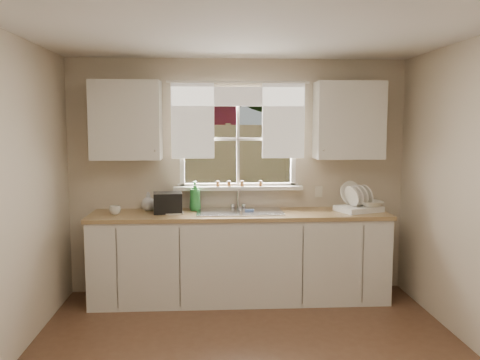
{
  "coord_description": "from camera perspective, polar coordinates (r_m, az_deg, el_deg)",
  "views": [
    {
      "loc": [
        -0.3,
        -3.43,
        1.81
      ],
      "look_at": [
        0.0,
        1.65,
        1.25
      ],
      "focal_mm": 38.0,
      "sensor_mm": 36.0,
      "label": 1
    }
  ],
  "objects": [
    {
      "name": "base_cabinets",
      "position": [
        5.3,
        -0.02,
        -8.75
      ],
      "size": [
        3.0,
        0.62,
        0.87
      ],
      "primitive_type": "cube",
      "color": "silver",
      "rests_on": "ground"
    },
    {
      "name": "sink",
      "position": [
        5.24,
        -0.04,
        -4.41
      ],
      "size": [
        0.88,
        0.52,
        0.4
      ],
      "color": "#B7B7BC",
      "rests_on": "countertop"
    },
    {
      "name": "upper_cabinet_left",
      "position": [
        5.32,
        -12.65,
        6.56
      ],
      "size": [
        0.7,
        0.33,
        0.8
      ],
      "primitive_type": "cube",
      "color": "silver",
      "rests_on": "room_walls"
    },
    {
      "name": "curtains",
      "position": [
        5.39,
        -0.19,
        7.59
      ],
      "size": [
        1.5,
        0.03,
        0.81
      ],
      "color": "white",
      "rests_on": "room_walls"
    },
    {
      "name": "bowl",
      "position": [
        5.41,
        14.47,
        -2.59
      ],
      "size": [
        0.27,
        0.27,
        0.06
      ],
      "primitive_type": "imported",
      "rotation": [
        0.0,
        0.0,
        0.13
      ],
      "color": "white",
      "rests_on": "dish_rack"
    },
    {
      "name": "soap_bottle_a",
      "position": [
        5.33,
        -5.07,
        -1.78
      ],
      "size": [
        0.15,
        0.15,
        0.31
      ],
      "primitive_type": "imported",
      "rotation": [
        0.0,
        0.0,
        -0.27
      ],
      "color": "green",
      "rests_on": "countertop"
    },
    {
      "name": "upper_cabinet_right",
      "position": [
        5.45,
        12.12,
        6.56
      ],
      "size": [
        0.7,
        0.33,
        0.8
      ],
      "primitive_type": "cube",
      "color": "silver",
      "rests_on": "room_walls"
    },
    {
      "name": "sill_jars",
      "position": [
        5.42,
        -0.29,
        -0.4
      ],
      "size": [
        0.5,
        0.04,
        0.06
      ],
      "color": "brown",
      "rests_on": "window"
    },
    {
      "name": "soap_bottle_b",
      "position": [
        5.36,
        -5.06,
        -2.43
      ],
      "size": [
        0.11,
        0.11,
        0.18
      ],
      "primitive_type": "imported",
      "rotation": [
        0.0,
        0.0,
        0.38
      ],
      "color": "blue",
      "rests_on": "countertop"
    },
    {
      "name": "soap_bottle_c",
      "position": [
        5.41,
        -10.26,
        -2.37
      ],
      "size": [
        0.18,
        0.18,
        0.19
      ],
      "primitive_type": "imported",
      "rotation": [
        0.0,
        0.0,
        0.18
      ],
      "color": "beige",
      "rests_on": "countertop"
    },
    {
      "name": "window",
      "position": [
        5.45,
        -0.22,
        2.87
      ],
      "size": [
        1.38,
        0.16,
        1.06
      ],
      "color": "white",
      "rests_on": "room_walls"
    },
    {
      "name": "room_walls",
      "position": [
        3.43,
        1.7,
        -3.35
      ],
      "size": [
        3.62,
        4.02,
        2.5
      ],
      "color": "beige",
      "rests_on": "ground"
    },
    {
      "name": "countertop",
      "position": [
        5.2,
        -0.02,
        -3.91
      ],
      "size": [
        3.04,
        0.65,
        0.04
      ],
      "primitive_type": "cube",
      "color": "#A18050",
      "rests_on": "base_cabinets"
    },
    {
      "name": "wall_outlet",
      "position": [
        5.59,
        8.83,
        -1.3
      ],
      "size": [
        0.08,
        0.01,
        0.12
      ],
      "primitive_type": "cube",
      "color": "beige",
      "rests_on": "room_walls"
    },
    {
      "name": "black_appliance",
      "position": [
        5.23,
        -8.13,
        -2.54
      ],
      "size": [
        0.31,
        0.28,
        0.21
      ],
      "primitive_type": "cube",
      "rotation": [
        0.0,
        0.0,
        0.12
      ],
      "color": "black",
      "rests_on": "countertop"
    },
    {
      "name": "dish_rack",
      "position": [
        5.42,
        13.11,
        -2.65
      ],
      "size": [
        0.51,
        0.45,
        0.3
      ],
      "color": "white",
      "rests_on": "countertop"
    },
    {
      "name": "cup",
      "position": [
        5.23,
        -13.87,
        -3.32
      ],
      "size": [
        0.15,
        0.15,
        0.09
      ],
      "primitive_type": "imported",
      "rotation": [
        0.0,
        0.0,
        -0.38
      ],
      "color": "beige",
      "rests_on": "countertop"
    },
    {
      "name": "saucer",
      "position": [
        5.19,
        -7.49,
        -3.69
      ],
      "size": [
        0.2,
        0.2,
        0.01
      ],
      "primitive_type": "cylinder",
      "color": "silver",
      "rests_on": "countertop"
    },
    {
      "name": "ceiling",
      "position": [
        3.51,
        1.67,
        17.6
      ],
      "size": [
        3.6,
        4.0,
        0.02
      ],
      "primitive_type": "cube",
      "color": "silver",
      "rests_on": "room_walls"
    },
    {
      "name": "backyard",
      "position": [
        12.0,
        0.87,
        14.19
      ],
      "size": [
        20.0,
        10.0,
        6.13
      ],
      "color": "#335421",
      "rests_on": "ground"
    }
  ]
}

